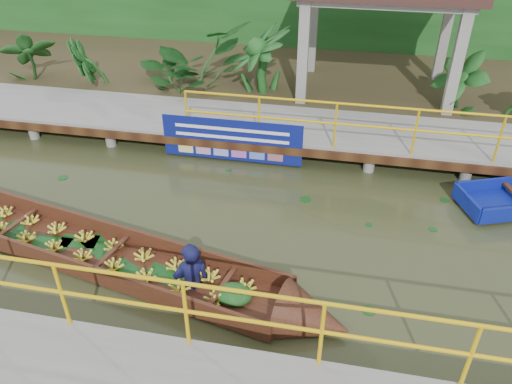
# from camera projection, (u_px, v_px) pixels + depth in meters

# --- Properties ---
(ground) EXTENTS (80.00, 80.00, 0.00)m
(ground) POSITION_uv_depth(u_px,v_px,m) (201.00, 228.00, 9.15)
(ground) COLOR #2E341A
(ground) RESTS_ON ground
(land_strip) EXTENTS (30.00, 8.00, 0.45)m
(land_strip) POSITION_uv_depth(u_px,v_px,m) (271.00, 75.00, 15.17)
(land_strip) COLOR #332B19
(land_strip) RESTS_ON ground
(far_dock) EXTENTS (16.00, 2.06, 1.66)m
(far_dock) POSITION_uv_depth(u_px,v_px,m) (242.00, 125.00, 11.69)
(far_dock) COLOR slate
(far_dock) RESTS_ON ground
(vendor_boat) EXTENTS (10.12, 3.07, 2.03)m
(vendor_boat) POSITION_uv_depth(u_px,v_px,m) (75.00, 242.00, 8.49)
(vendor_boat) COLOR #331A0E
(vendor_boat) RESTS_ON ground
(blue_banner) EXTENTS (3.11, 0.04, 0.97)m
(blue_banner) POSITION_uv_depth(u_px,v_px,m) (232.00, 140.00, 10.87)
(blue_banner) COLOR navy
(blue_banner) RESTS_ON ground
(tropical_plants) EXTENTS (14.34, 1.34, 1.68)m
(tropical_plants) POSITION_uv_depth(u_px,v_px,m) (249.00, 64.00, 12.81)
(tropical_plants) COLOR #154315
(tropical_plants) RESTS_ON ground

